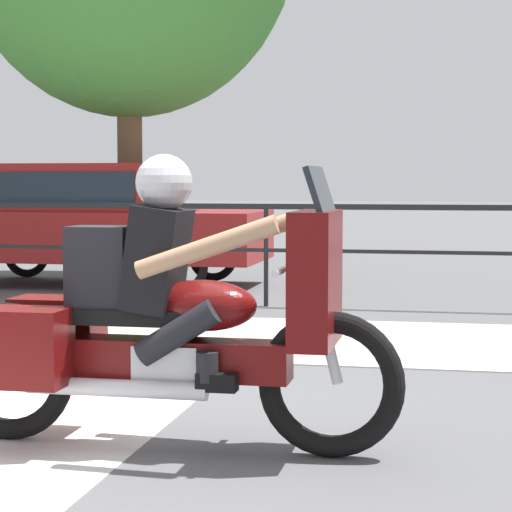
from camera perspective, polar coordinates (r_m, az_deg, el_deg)
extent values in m
plane|color=#565659|center=(5.63, -10.40, -9.89)|extent=(120.00, 120.00, 0.00)
cube|color=#B7B2A8|center=(8.81, -2.11, -4.61)|extent=(44.00, 2.40, 0.01)
cube|color=black|center=(10.82, 0.58, 2.85)|extent=(36.00, 0.04, 0.06)
cube|color=black|center=(10.85, 0.58, 0.34)|extent=(36.00, 0.03, 0.04)
cylinder|color=black|center=(10.85, 0.58, 0.04)|extent=(0.05, 0.05, 1.12)
torus|color=black|center=(4.99, 4.31, -7.33)|extent=(0.73, 0.11, 0.73)
torus|color=black|center=(5.48, -13.97, -6.41)|extent=(0.73, 0.11, 0.73)
cube|color=#5B0C0C|center=(5.15, -5.27, -5.84)|extent=(1.31, 0.22, 0.20)
cube|color=silver|center=(5.15, -4.90, -6.41)|extent=(0.34, 0.26, 0.26)
ellipsoid|color=#5B0C0C|center=(5.05, -3.05, -2.84)|extent=(0.56, 0.30, 0.26)
cube|color=black|center=(5.17, -7.12, -3.38)|extent=(0.76, 0.28, 0.08)
cube|color=#5B0C0C|center=(4.93, 3.42, -1.27)|extent=(0.20, 0.57, 0.66)
cube|color=#1E232B|center=(4.90, 3.68, 3.76)|extent=(0.10, 0.49, 0.24)
cylinder|color=silver|center=(4.94, 1.82, -0.67)|extent=(0.04, 0.70, 0.04)
cylinder|color=silver|center=(5.09, -8.03, -7.48)|extent=(0.95, 0.09, 0.09)
cube|color=#5B0C0C|center=(5.16, -13.34, -5.08)|extent=(0.48, 0.28, 0.39)
cube|color=#5B0C0C|center=(5.59, -11.27, -4.32)|extent=(0.48, 0.28, 0.39)
cylinder|color=silver|center=(4.95, 3.98, -4.33)|extent=(0.18, 0.06, 0.53)
cube|color=black|center=(5.10, -5.68, -0.16)|extent=(0.31, 0.36, 0.55)
sphere|color=tan|center=(5.07, -5.28, 3.97)|extent=(0.23, 0.23, 0.23)
sphere|color=#B7B7BC|center=(5.07, -5.28, 4.20)|extent=(0.29, 0.29, 0.29)
cylinder|color=black|center=(4.95, -4.50, -4.40)|extent=(0.44, 0.13, 0.34)
cylinder|color=black|center=(4.94, -2.81, -6.34)|extent=(0.11, 0.11, 0.15)
cube|color=black|center=(4.94, -2.24, -7.21)|extent=(0.20, 0.10, 0.09)
cylinder|color=black|center=(5.24, -3.60, -3.91)|extent=(0.44, 0.13, 0.34)
cylinder|color=black|center=(5.23, -1.99, -5.75)|extent=(0.11, 0.11, 0.15)
cube|color=black|center=(5.23, -1.45, -6.57)|extent=(0.20, 0.10, 0.09)
cylinder|color=tan|center=(4.71, -2.84, 0.49)|extent=(0.70, 0.09, 0.32)
cylinder|color=tan|center=(5.29, -1.24, 0.92)|extent=(0.70, 0.09, 0.32)
cube|color=black|center=(5.20, -8.84, -0.65)|extent=(0.32, 0.24, 0.43)
cube|color=maroon|center=(13.20, -9.08, 1.21)|extent=(4.39, 1.75, 0.64)
cube|color=maroon|center=(13.28, -10.18, 3.89)|extent=(2.28, 1.54, 0.60)
cube|color=#19232D|center=(12.91, -5.54, 3.93)|extent=(0.04, 1.37, 0.48)
cube|color=#19232D|center=(13.28, -10.18, 3.89)|extent=(2.10, 1.58, 0.39)
torus|color=black|center=(12.04, -4.34, -0.58)|extent=(0.69, 0.11, 0.69)
torus|color=black|center=(13.59, -2.49, 0.00)|extent=(0.69, 0.11, 0.69)
torus|color=black|center=(14.49, -12.99, 0.16)|extent=(0.69, 0.11, 0.69)
cylinder|color=brown|center=(13.31, -7.21, 4.45)|extent=(0.33, 0.33, 2.81)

